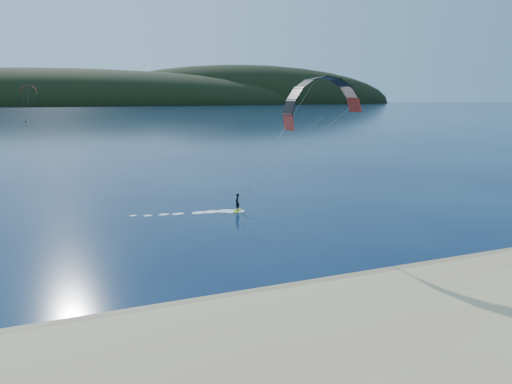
% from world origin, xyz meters
% --- Properties ---
extents(ground, '(1800.00, 1800.00, 0.00)m').
position_xyz_m(ground, '(0.00, 0.00, 0.00)').
color(ground, '#061232').
rests_on(ground, ground).
extents(wet_sand, '(220.00, 2.50, 0.10)m').
position_xyz_m(wet_sand, '(0.00, 4.50, 0.05)').
color(wet_sand, '#8A7450').
rests_on(wet_sand, ground).
extents(headland, '(1200.00, 310.00, 140.00)m').
position_xyz_m(headland, '(0.63, 745.28, 0.00)').
color(headland, black).
rests_on(headland, ground).
extents(kitesurfer_near, '(22.26, 6.35, 12.54)m').
position_xyz_m(kitesurfer_near, '(11.25, 20.20, 9.18)').
color(kitesurfer_near, '#BACC18').
rests_on(kitesurfer_near, ground).
extents(kitesurfer_far, '(7.04, 5.75, 15.19)m').
position_xyz_m(kitesurfer_far, '(-35.55, 192.85, 13.16)').
color(kitesurfer_far, '#BACC18').
rests_on(kitesurfer_far, ground).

